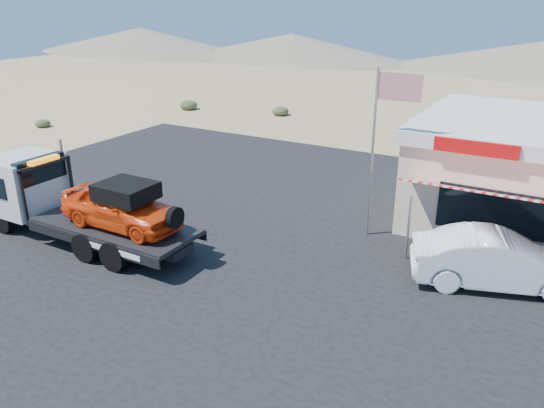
{
  "coord_description": "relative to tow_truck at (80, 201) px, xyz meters",
  "views": [
    {
      "loc": [
        10.48,
        -12.6,
        8.12
      ],
      "look_at": [
        2.05,
        2.12,
        1.5
      ],
      "focal_mm": 35.0,
      "sensor_mm": 36.0,
      "label": 1
    }
  ],
  "objects": [
    {
      "name": "desert_scrub",
      "position": [
        -11.47,
        10.86,
        -1.2
      ],
      "size": [
        25.28,
        31.47,
        0.75
      ],
      "color": "#364424",
      "rests_on": "ground"
    },
    {
      "name": "flagpole",
      "position": [
        8.77,
        5.5,
        2.25
      ],
      "size": [
        1.55,
        0.1,
        6.0
      ],
      "color": "#99999E",
      "rests_on": "asphalt_lot"
    },
    {
      "name": "white_sedan",
      "position": [
        13.2,
        3.92,
        -0.67
      ],
      "size": [
        5.32,
        3.27,
        1.66
      ],
      "primitive_type": "imported",
      "rotation": [
        0.0,
        0.0,
        1.9
      ],
      "color": "white",
      "rests_on": "asphalt_lot"
    },
    {
      "name": "tow_truck",
      "position": [
        0.0,
        0.0,
        0.0
      ],
      "size": [
        8.44,
        2.5,
        2.82
      ],
      "color": "black",
      "rests_on": "asphalt_lot"
    },
    {
      "name": "distant_hills",
      "position": [
        -5.93,
        56.14,
        0.37
      ],
      "size": [
        126.0,
        48.0,
        4.2
      ],
      "color": "#726B59",
      "rests_on": "ground"
    },
    {
      "name": "asphalt_lot",
      "position": [
        5.84,
        4.0,
        -1.51
      ],
      "size": [
        32.0,
        24.0,
        0.02
      ],
      "primitive_type": "cube",
      "color": "black",
      "rests_on": "ground"
    },
    {
      "name": "ground",
      "position": [
        3.84,
        1.0,
        -1.52
      ],
      "size": [
        120.0,
        120.0,
        0.0
      ],
      "primitive_type": "plane",
      "color": "#9D8459",
      "rests_on": "ground"
    }
  ]
}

